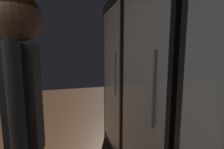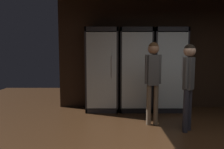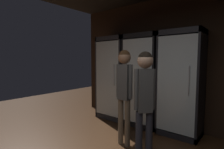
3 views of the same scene
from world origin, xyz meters
name	(u,v)px [view 2 (image 2 of 3)]	position (x,y,z in m)	size (l,w,h in m)	color
wall_back	(175,54)	(0.00, 3.03, 1.40)	(6.00, 0.06, 2.80)	black
cooler_far_left	(102,71)	(-1.87, 2.74, 0.98)	(0.77, 0.59, 2.01)	#2B2B30
cooler_left	(135,71)	(-1.06, 2.74, 0.98)	(0.77, 0.59, 2.01)	black
cooler_center	(168,71)	(-0.25, 2.74, 0.98)	(0.77, 0.59, 2.01)	black
shopper_near	(153,72)	(-0.84, 1.67, 1.05)	(0.32, 0.21, 1.62)	#72604C
shopper_far	(188,77)	(-0.28, 1.34, 1.00)	(0.23, 0.23, 1.57)	#2D2D38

